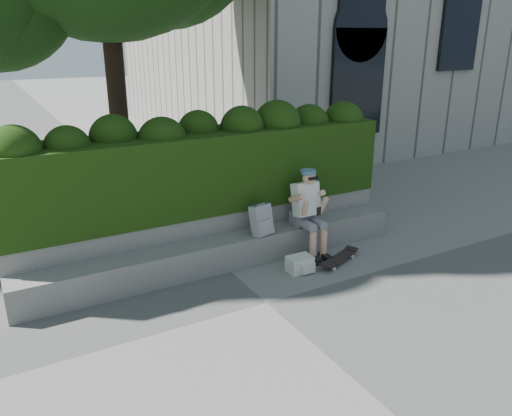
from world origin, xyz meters
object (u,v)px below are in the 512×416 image
person (308,209)px  backpack_plaid (261,220)px  backpack_ground (300,264)px  skateboard (339,259)px

person → backpack_plaid: 0.80m
person → backpack_ground: person is taller
backpack_ground → person: bearing=47.9°
skateboard → backpack_plaid: backpack_plaid is taller
person → backpack_plaid: size_ratio=2.98×
backpack_plaid → backpack_ground: (0.32, -0.58, -0.56)m
person → skateboard: person is taller
person → skateboard: (0.22, -0.55, -0.68)m
person → backpack_ground: bearing=-133.1°
person → backpack_ground: 0.93m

